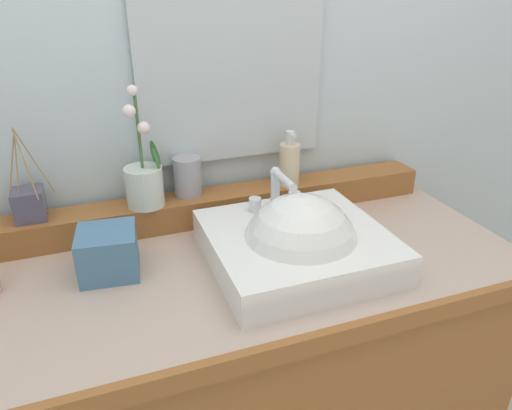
{
  "coord_description": "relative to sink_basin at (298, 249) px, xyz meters",
  "views": [
    {
      "loc": [
        -0.28,
        -0.94,
        1.48
      ],
      "look_at": [
        0.06,
        -0.01,
        1.02
      ],
      "focal_mm": 33.34,
      "sensor_mm": 36.0,
      "label": 1
    }
  ],
  "objects": [
    {
      "name": "wall_back",
      "position": [
        -0.15,
        0.47,
        0.39
      ],
      "size": [
        3.1,
        0.2,
        2.58
      ],
      "primitive_type": "cube",
      "color": "silver",
      "rests_on": "ground"
    },
    {
      "name": "soap_dispenser",
      "position": [
        0.1,
        0.29,
        0.1
      ],
      "size": [
        0.06,
        0.06,
        0.16
      ],
      "color": "beige",
      "rests_on": "back_ledge"
    },
    {
      "name": "mirror",
      "position": [
        -0.04,
        0.36,
        0.38
      ],
      "size": [
        0.52,
        0.02,
        0.53
      ],
      "primitive_type": "cube",
      "color": "silver"
    },
    {
      "name": "tumbler_cup",
      "position": [
        -0.19,
        0.31,
        0.09
      ],
      "size": [
        0.08,
        0.08,
        0.11
      ],
      "primitive_type": "cylinder",
      "color": "#96949D",
      "rests_on": "back_ledge"
    },
    {
      "name": "vanity_cabinet",
      "position": [
        -0.15,
        0.06,
        -0.47
      ],
      "size": [
        1.42,
        0.62,
        0.87
      ],
      "color": "#93582A",
      "rests_on": "ground"
    },
    {
      "name": "back_ledge",
      "position": [
        -0.15,
        0.3,
        -0.0
      ],
      "size": [
        1.34,
        0.1,
        0.08
      ],
      "primitive_type": "cube",
      "color": "#93582A",
      "rests_on": "vanity_cabinet"
    },
    {
      "name": "tissue_box",
      "position": [
        -0.43,
        0.11,
        0.01
      ],
      "size": [
        0.14,
        0.14,
        0.11
      ],
      "primitive_type": "cube",
      "rotation": [
        0.0,
        0.0,
        -0.12
      ],
      "color": "teal",
      "rests_on": "vanity_cabinet"
    },
    {
      "name": "sink_basin",
      "position": [
        0.0,
        0.0,
        0.0
      ],
      "size": [
        0.41,
        0.39,
        0.29
      ],
      "color": "white",
      "rests_on": "vanity_cabinet"
    },
    {
      "name": "potted_plant",
      "position": [
        -0.31,
        0.29,
        0.11
      ],
      "size": [
        0.11,
        0.1,
        0.32
      ],
      "color": "silver",
      "rests_on": "back_ledge"
    },
    {
      "name": "reed_diffuser",
      "position": [
        -0.59,
        0.3,
        0.08
      ],
      "size": [
        0.1,
        0.1,
        0.23
      ],
      "color": "#4B485E",
      "rests_on": "back_ledge"
    }
  ]
}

